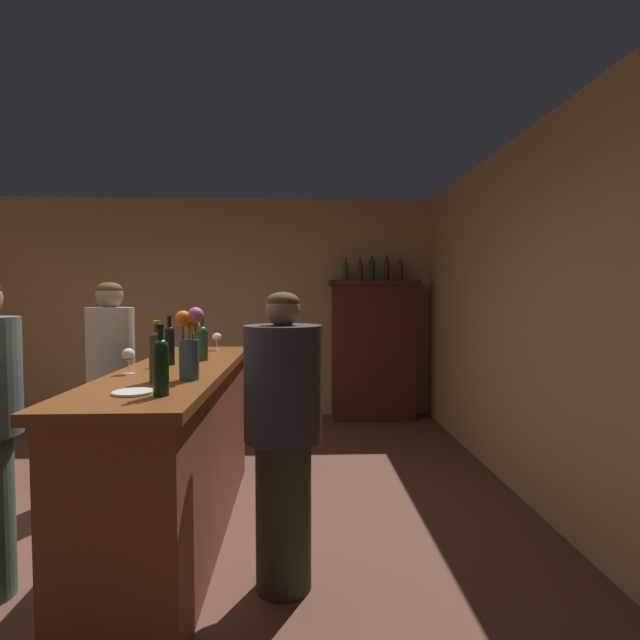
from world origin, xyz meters
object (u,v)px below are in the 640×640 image
(wine_bottle_riesling, at_px, (161,364))
(wine_bottle_malbec, at_px, (170,343))
(bar_counter, at_px, (179,452))
(display_bottle_midleft, at_px, (360,270))
(display_bottle_center, at_px, (372,268))
(patron_tall, at_px, (111,375))
(display_bottle_left, at_px, (345,270))
(flower_arrangement, at_px, (189,340))
(wine_bottle_pinot, at_px, (202,341))
(display_bottle_midright, at_px, (387,268))
(wine_bottle_syrah, at_px, (157,353))
(bartender, at_px, (283,430))
(cheese_plate, at_px, (133,392))
(wine_glass_mid, at_px, (128,356))
(wine_glass_front, at_px, (217,338))
(display_bottle_right, at_px, (400,269))
(display_cabinet, at_px, (373,347))

(wine_bottle_riesling, bearing_deg, wine_bottle_malbec, 102.53)
(bar_counter, bearing_deg, display_bottle_midleft, 62.95)
(wine_bottle_riesling, distance_m, display_bottle_center, 4.07)
(display_bottle_midleft, distance_m, patron_tall, 3.12)
(wine_bottle_riesling, relative_size, display_bottle_left, 1.04)
(flower_arrangement, height_order, display_bottle_left, display_bottle_left)
(wine_bottle_pinot, relative_size, display_bottle_midright, 0.92)
(wine_bottle_syrah, bearing_deg, display_bottle_midright, 62.57)
(display_bottle_midleft, xyz_separation_m, bartender, (-0.81, -3.42, -0.99))
(display_bottle_midleft, xyz_separation_m, display_bottle_center, (0.14, 0.00, 0.02))
(wine_bottle_syrah, height_order, cheese_plate, wine_bottle_syrah)
(wine_bottle_malbec, height_order, wine_glass_mid, wine_bottle_malbec)
(display_bottle_midright, bearing_deg, bar_counter, -121.90)
(wine_bottle_malbec, height_order, wine_glass_front, wine_bottle_malbec)
(display_bottle_right, bearing_deg, display_bottle_midleft, 180.00)
(wine_glass_front, relative_size, cheese_plate, 0.77)
(display_cabinet, distance_m, wine_bottle_riesling, 4.04)
(wine_glass_mid, xyz_separation_m, display_bottle_center, (1.81, 3.14, 0.66))
(flower_arrangement, bearing_deg, wine_bottle_riesling, -94.65)
(wine_bottle_syrah, bearing_deg, display_cabinet, 64.72)
(wine_bottle_malbec, relative_size, wine_bottle_pinot, 1.04)
(wine_bottle_malbec, height_order, wine_bottle_pinot, wine_bottle_malbec)
(wine_bottle_malbec, relative_size, bartender, 0.20)
(display_bottle_left, bearing_deg, wine_bottle_syrah, -110.38)
(bar_counter, relative_size, display_bottle_right, 8.00)
(display_bottle_midleft, bearing_deg, cheese_plate, -111.54)
(display_cabinet, height_order, bartender, display_cabinet)
(wine_glass_mid, height_order, flower_arrangement, flower_arrangement)
(cheese_plate, bearing_deg, flower_arrangement, 64.68)
(cheese_plate, xyz_separation_m, patron_tall, (-0.74, 1.68, -0.19))
(bar_counter, xyz_separation_m, wine_glass_mid, (-0.20, -0.26, 0.63))
(wine_bottle_syrah, height_order, display_bottle_midleft, display_bottle_midleft)
(flower_arrangement, bearing_deg, display_bottle_center, 66.75)
(display_bottle_center, bearing_deg, display_bottle_midright, -0.00)
(flower_arrangement, bearing_deg, display_bottle_left, 71.58)
(wine_bottle_pinot, xyz_separation_m, display_bottle_midright, (1.70, 2.59, 0.64))
(display_bottle_center, bearing_deg, bartender, -105.63)
(display_cabinet, xyz_separation_m, cheese_plate, (-1.62, -3.70, 0.19))
(wine_glass_mid, bearing_deg, display_bottle_center, 59.99)
(display_bottle_left, bearing_deg, wine_glass_mid, -115.40)
(wine_bottle_malbec, xyz_separation_m, display_bottle_midleft, (1.54, 2.79, 0.60))
(display_bottle_left, bearing_deg, display_bottle_midleft, -0.00)
(flower_arrangement, relative_size, display_bottle_right, 1.25)
(wine_glass_front, relative_size, display_bottle_midright, 0.43)
(bar_counter, height_order, display_bottle_midright, display_bottle_midright)
(wine_glass_front, height_order, cheese_plate, wine_glass_front)
(wine_bottle_pinot, bearing_deg, wine_bottle_malbec, -128.26)
(wine_bottle_malbec, distance_m, display_bottle_center, 3.32)
(wine_bottle_malbec, distance_m, display_bottle_midright, 3.41)
(display_bottle_midright, bearing_deg, display_bottle_midleft, 180.00)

